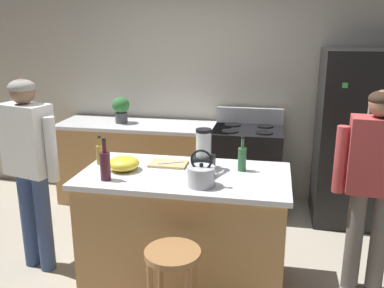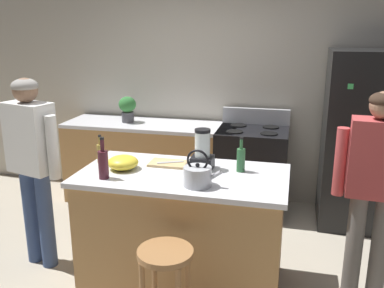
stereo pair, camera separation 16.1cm
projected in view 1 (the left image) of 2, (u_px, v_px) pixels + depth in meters
ground_plane at (185, 281)px, 3.52m from camera, size 14.00×14.00×0.00m
back_wall at (219, 86)px, 4.99m from camera, size 8.00×0.10×2.70m
kitchen_island at (185, 229)px, 3.39m from camera, size 1.60×0.84×0.95m
back_counter_run at (146, 163)px, 5.00m from camera, size 2.00×0.64×0.95m
refrigerator at (362, 139)px, 4.40m from camera, size 0.90×0.73×1.82m
stove_range at (246, 169)px, 4.76m from camera, size 0.76×0.65×1.13m
person_by_island_left at (29, 158)px, 3.47m from camera, size 0.59×0.32×1.65m
person_by_sink_right at (374, 175)px, 3.16m from camera, size 0.60×0.25×1.61m
bar_stool at (173, 272)px, 2.71m from camera, size 0.36×0.36×0.68m
potted_plant at (121, 108)px, 4.88m from camera, size 0.20×0.20×0.30m
blender_appliance at (204, 152)px, 3.33m from camera, size 0.17×0.17×0.32m
bottle_olive_oil at (242, 158)px, 3.29m from camera, size 0.07×0.07×0.28m
bottle_vinegar at (100, 154)px, 3.45m from camera, size 0.06×0.06×0.24m
bottle_wine at (105, 165)px, 3.09m from camera, size 0.08×0.08×0.32m
mixing_bowl at (124, 163)px, 3.32m from camera, size 0.24×0.24×0.11m
tea_kettle at (201, 175)px, 2.99m from camera, size 0.28×0.20×0.27m
cutting_board at (169, 164)px, 3.45m from camera, size 0.30×0.20×0.02m
chef_knife at (171, 162)px, 3.44m from camera, size 0.21×0.13×0.01m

